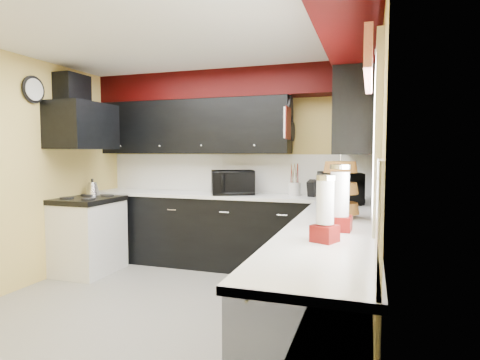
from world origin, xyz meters
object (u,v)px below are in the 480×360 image
at_px(toaster_oven, 233,182).
at_px(kettle, 92,189).
at_px(microwave, 340,188).
at_px(knife_block, 312,189).
at_px(utensil_crock, 294,189).

distance_m(toaster_oven, kettle, 1.80).
bearing_deg(microwave, knife_block, 20.57).
bearing_deg(microwave, kettle, 74.04).
distance_m(microwave, kettle, 3.08).
height_order(microwave, utensil_crock, microwave).
relative_size(microwave, utensil_crock, 3.57).
distance_m(microwave, knife_block, 0.59).
height_order(toaster_oven, kettle, toaster_oven).
xyz_separation_m(toaster_oven, utensil_crock, (0.77, 0.07, -0.07)).
bearing_deg(knife_block, toaster_oven, -166.35).
height_order(knife_block, kettle, knife_block).
bearing_deg(toaster_oven, knife_block, -22.25).
distance_m(toaster_oven, knife_block, 0.99).
xyz_separation_m(toaster_oven, microwave, (1.34, -0.43, 0.01)).
height_order(utensil_crock, kettle, utensil_crock).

